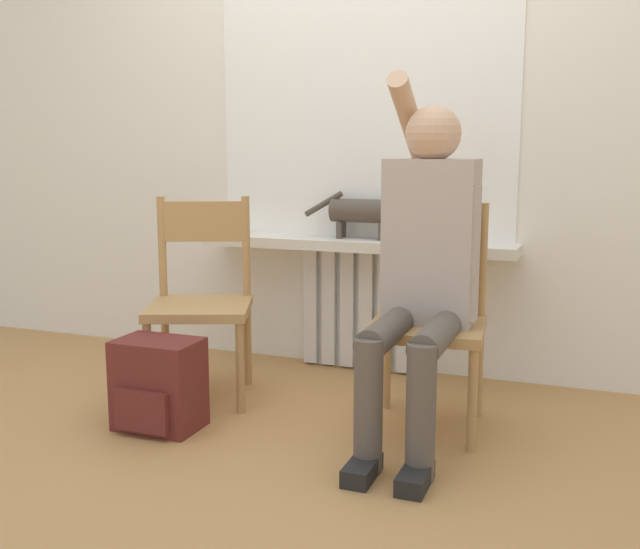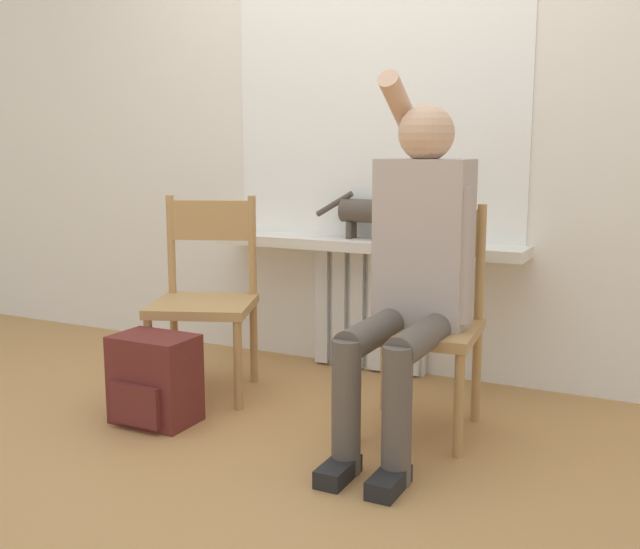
{
  "view_description": "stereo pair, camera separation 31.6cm",
  "coord_description": "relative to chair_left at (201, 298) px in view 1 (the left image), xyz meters",
  "views": [
    {
      "loc": [
        1.12,
        -2.3,
        1.09
      ],
      "look_at": [
        0.0,
        0.62,
        0.56
      ],
      "focal_mm": 42.0,
      "sensor_mm": 36.0,
      "label": 1
    },
    {
      "loc": [
        1.41,
        -2.17,
        1.09
      ],
      "look_at": [
        0.0,
        0.62,
        0.56
      ],
      "focal_mm": 42.0,
      "sensor_mm": 36.0,
      "label": 2
    }
  ],
  "objects": [
    {
      "name": "radiator",
      "position": [
        0.52,
        0.64,
        -0.14
      ],
      "size": [
        0.58,
        0.08,
        0.61
      ],
      "color": "silver",
      "rests_on": "ground_plane"
    },
    {
      "name": "chair_right",
      "position": [
        1.01,
        0.0,
        0.0
      ],
      "size": [
        0.47,
        0.47,
        0.87
      ],
      "rotation": [
        0.0,
        0.0,
        0.1
      ],
      "color": "#B2844C",
      "rests_on": "ground_plane"
    },
    {
      "name": "chair_left",
      "position": [
        0.0,
        0.0,
        0.0
      ],
      "size": [
        0.56,
        0.56,
        0.87
      ],
      "rotation": [
        0.0,
        0.0,
        0.38
      ],
      "color": "#B2844C",
      "rests_on": "ground_plane"
    },
    {
      "name": "backpack",
      "position": [
        0.04,
        -0.42,
        -0.27
      ],
      "size": [
        0.32,
        0.25,
        0.35
      ],
      "color": "maroon",
      "rests_on": "ground_plane"
    },
    {
      "name": "person",
      "position": [
        1.02,
        -0.12,
        0.24
      ],
      "size": [
        0.36,
        1.04,
        1.37
      ],
      "color": "brown",
      "rests_on": "ground_plane"
    },
    {
      "name": "wall_with_window",
      "position": [
        0.52,
        0.72,
        0.91
      ],
      "size": [
        7.0,
        0.06,
        2.7
      ],
      "color": "white",
      "rests_on": "ground_plane"
    },
    {
      "name": "cat",
      "position": [
        0.56,
        0.6,
        0.35
      ],
      "size": [
        0.52,
        0.11,
        0.23
      ],
      "color": "#4C4238",
      "rests_on": "windowsill"
    },
    {
      "name": "ground_plane",
      "position": [
        0.52,
        -0.51,
        -0.44
      ],
      "size": [
        12.0,
        12.0,
        0.0
      ],
      "primitive_type": "plane",
      "color": "#B27F47"
    },
    {
      "name": "windowsill",
      "position": [
        0.52,
        0.57,
        0.19
      ],
      "size": [
        1.54,
        0.23,
        0.05
      ],
      "color": "silver",
      "rests_on": "radiator"
    },
    {
      "name": "window_glass",
      "position": [
        0.52,
        0.69,
        0.88
      ],
      "size": [
        1.48,
        0.01,
        1.32
      ],
      "color": "white",
      "rests_on": "windowsill"
    }
  ]
}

